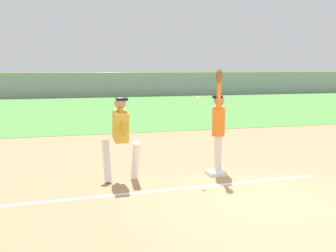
% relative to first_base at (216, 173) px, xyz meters
% --- Properties ---
extents(ground_plane, '(79.33, 79.33, 0.00)m').
position_rel_first_base_xyz_m(ground_plane, '(0.25, -1.90, -0.04)').
color(ground_plane, tan).
extents(outfield_grass, '(54.07, 17.61, 0.01)m').
position_rel_first_base_xyz_m(outfield_grass, '(0.25, 14.55, -0.04)').
color(outfield_grass, '#549342').
rests_on(outfield_grass, ground_plane).
extents(chalk_foul_line, '(11.99, 0.67, 0.01)m').
position_rel_first_base_xyz_m(chalk_foul_line, '(-4.00, -0.90, -0.04)').
color(chalk_foul_line, white).
rests_on(chalk_foul_line, ground_plane).
extents(first_base, '(0.38, 0.38, 0.08)m').
position_rel_first_base_xyz_m(first_base, '(0.00, 0.00, 0.00)').
color(first_base, white).
rests_on(first_base, ground_plane).
extents(fielder, '(0.47, 0.86, 2.28)m').
position_rel_first_base_xyz_m(fielder, '(0.09, 0.12, 1.08)').
color(fielder, silver).
rests_on(fielder, ground_plane).
extents(runner, '(0.74, 0.84, 1.72)m').
position_rel_first_base_xyz_m(runner, '(-2.05, 0.01, 0.96)').
color(runner, white).
rests_on(runner, ground_plane).
extents(baseball, '(0.07, 0.07, 0.07)m').
position_rel_first_base_xyz_m(baseball, '(-0.47, -0.13, 1.64)').
color(baseball, white).
extents(outfield_fence, '(54.15, 0.08, 1.92)m').
position_rel_first_base_xyz_m(outfield_fence, '(0.25, 23.35, 0.92)').
color(outfield_fence, '#93999E').
rests_on(outfield_fence, ground_plane).
extents(parked_car_black, '(4.42, 2.15, 1.25)m').
position_rel_first_base_xyz_m(parked_car_black, '(-4.46, 27.79, 0.63)').
color(parked_car_black, black).
rests_on(parked_car_black, ground_plane).
extents(parked_car_red, '(4.56, 2.44, 1.25)m').
position_rel_first_base_xyz_m(parked_car_red, '(0.16, 27.93, 0.63)').
color(parked_car_red, '#B21E1E').
rests_on(parked_car_red, ground_plane).
extents(parked_car_tan, '(4.58, 2.50, 1.25)m').
position_rel_first_base_xyz_m(parked_car_tan, '(4.58, 27.46, 0.63)').
color(parked_car_tan, tan).
rests_on(parked_car_tan, ground_plane).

